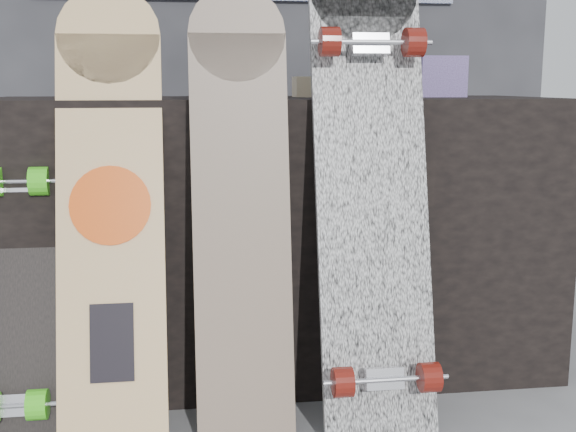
{
  "coord_description": "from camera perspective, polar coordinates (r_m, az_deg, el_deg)",
  "views": [
    {
      "loc": [
        -0.25,
        -1.58,
        0.84
      ],
      "look_at": [
        0.0,
        0.2,
        0.51
      ],
      "focal_mm": 45.0,
      "sensor_mm": 36.0,
      "label": 1
    }
  ],
  "objects": [
    {
      "name": "vendor_table",
      "position": [
        2.14,
        -1.17,
        -1.41
      ],
      "size": [
        1.6,
        0.6,
        0.8
      ],
      "primitive_type": "cube",
      "color": "black",
      "rests_on": "ground"
    },
    {
      "name": "booth",
      "position": [
        2.96,
        -3.24,
        15.48
      ],
      "size": [
        2.4,
        0.22,
        2.2
      ],
      "color": "#2E2E33",
      "rests_on": "ground"
    },
    {
      "name": "merch_box_purple",
      "position": [
        2.21,
        -14.78,
        10.35
      ],
      "size": [
        0.18,
        0.12,
        0.1
      ],
      "primitive_type": "cube",
      "color": "#443166",
      "rests_on": "vendor_table"
    },
    {
      "name": "merch_box_small",
      "position": [
        2.26,
        11.7,
        10.73
      ],
      "size": [
        0.14,
        0.14,
        0.12
      ],
      "primitive_type": "cube",
      "color": "#443166",
      "rests_on": "vendor_table"
    },
    {
      "name": "merch_box_flat",
      "position": [
        2.2,
        3.37,
        10.15
      ],
      "size": [
        0.22,
        0.1,
        0.06
      ],
      "primitive_type": "cube",
      "color": "#D1B78C",
      "rests_on": "vendor_table"
    },
    {
      "name": "longboard_geisha",
      "position": [
        1.76,
        -13.85,
        1.3
      ],
      "size": [
        0.25,
        0.34,
        1.08
      ],
      "rotation": [
        -0.29,
        0.0,
        0.0
      ],
      "color": "beige",
      "rests_on": "ground"
    },
    {
      "name": "longboard_celtic",
      "position": [
        1.72,
        -3.74,
        1.43
      ],
      "size": [
        0.23,
        0.22,
        1.07
      ],
      "rotation": [
        -0.19,
        0.0,
        0.0
      ],
      "color": "#CAA98A",
      "rests_on": "ground"
    },
    {
      "name": "longboard_cascadia",
      "position": [
        1.77,
        6.62,
        3.52
      ],
      "size": [
        0.28,
        0.37,
        1.21
      ],
      "rotation": [
        -0.25,
        0.0,
        0.0
      ],
      "color": "white",
      "rests_on": "ground"
    },
    {
      "name": "skateboard_dark",
      "position": [
        1.85,
        -20.46,
        -4.22
      ],
      "size": [
        0.18,
        0.34,
        0.77
      ],
      "rotation": [
        -0.34,
        0.0,
        0.0
      ],
      "color": "black",
      "rests_on": "ground"
    }
  ]
}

